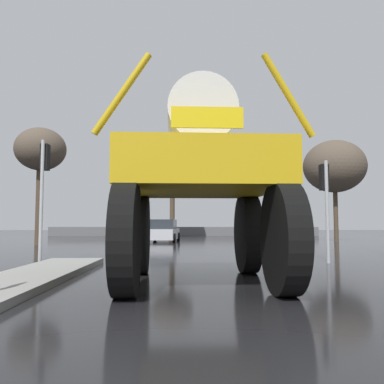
{
  "coord_description": "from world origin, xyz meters",
  "views": [
    {
      "loc": [
        -0.08,
        -0.84,
        1.25
      ],
      "look_at": [
        0.16,
        10.82,
        2.15
      ],
      "focal_mm": 38.16,
      "sensor_mm": 36.0,
      "label": 1
    }
  ],
  "objects_px": {
    "traffic_signal_near_left": "(44,173)",
    "traffic_signal_near_right": "(325,189)",
    "bare_tree_left": "(40,151)",
    "oversize_sprayer": "(199,182)",
    "bare_tree_far_center": "(172,168)",
    "bare_tree_right": "(335,167)",
    "sedan_ahead": "(164,231)"
  },
  "relations": [
    {
      "from": "sedan_ahead",
      "to": "bare_tree_left",
      "type": "bearing_deg",
      "value": 126.38
    },
    {
      "from": "traffic_signal_near_left",
      "to": "bare_tree_far_center",
      "type": "relative_size",
      "value": 0.5
    },
    {
      "from": "traffic_signal_near_right",
      "to": "bare_tree_right",
      "type": "distance_m",
      "value": 16.28
    },
    {
      "from": "traffic_signal_near_right",
      "to": "bare_tree_right",
      "type": "bearing_deg",
      "value": 68.23
    },
    {
      "from": "oversize_sprayer",
      "to": "bare_tree_far_center",
      "type": "bearing_deg",
      "value": 0.92
    },
    {
      "from": "traffic_signal_near_left",
      "to": "traffic_signal_near_right",
      "type": "height_order",
      "value": "traffic_signal_near_left"
    },
    {
      "from": "bare_tree_right",
      "to": "bare_tree_far_center",
      "type": "xyz_separation_m",
      "value": [
        -11.49,
        7.89,
        0.97
      ]
    },
    {
      "from": "sedan_ahead",
      "to": "bare_tree_left",
      "type": "distance_m",
      "value": 9.52
    },
    {
      "from": "traffic_signal_near_right",
      "to": "bare_tree_left",
      "type": "xyz_separation_m",
      "value": [
        -12.95,
        10.75,
        3.13
      ]
    },
    {
      "from": "traffic_signal_near_left",
      "to": "traffic_signal_near_right",
      "type": "distance_m",
      "value": 9.03
    },
    {
      "from": "bare_tree_left",
      "to": "bare_tree_right",
      "type": "height_order",
      "value": "bare_tree_right"
    },
    {
      "from": "oversize_sprayer",
      "to": "traffic_signal_near_left",
      "type": "relative_size",
      "value": 1.38
    },
    {
      "from": "traffic_signal_near_left",
      "to": "bare_tree_far_center",
      "type": "bearing_deg",
      "value": 81.33
    },
    {
      "from": "oversize_sprayer",
      "to": "bare_tree_right",
      "type": "bearing_deg",
      "value": -29.71
    },
    {
      "from": "oversize_sprayer",
      "to": "traffic_signal_near_right",
      "type": "relative_size",
      "value": 1.65
    },
    {
      "from": "bare_tree_left",
      "to": "oversize_sprayer",
      "type": "bearing_deg",
      "value": -60.04
    },
    {
      "from": "traffic_signal_near_right",
      "to": "bare_tree_left",
      "type": "height_order",
      "value": "bare_tree_left"
    },
    {
      "from": "bare_tree_far_center",
      "to": "traffic_signal_near_right",
      "type": "bearing_deg",
      "value": -76.32
    },
    {
      "from": "sedan_ahead",
      "to": "traffic_signal_near_right",
      "type": "relative_size",
      "value": 1.3
    },
    {
      "from": "oversize_sprayer",
      "to": "bare_tree_left",
      "type": "height_order",
      "value": "bare_tree_left"
    },
    {
      "from": "oversize_sprayer",
      "to": "bare_tree_far_center",
      "type": "relative_size",
      "value": 0.69
    },
    {
      "from": "sedan_ahead",
      "to": "traffic_signal_near_left",
      "type": "relative_size",
      "value": 1.09
    },
    {
      "from": "bare_tree_right",
      "to": "bare_tree_far_center",
      "type": "relative_size",
      "value": 0.9
    },
    {
      "from": "bare_tree_left",
      "to": "bare_tree_far_center",
      "type": "distance_m",
      "value": 14.14
    },
    {
      "from": "sedan_ahead",
      "to": "traffic_signal_near_right",
      "type": "distance_m",
      "value": 16.2
    },
    {
      "from": "oversize_sprayer",
      "to": "traffic_signal_near_right",
      "type": "xyz_separation_m",
      "value": [
        4.23,
        4.36,
        0.24
      ]
    },
    {
      "from": "oversize_sprayer",
      "to": "traffic_signal_near_right",
      "type": "distance_m",
      "value": 6.08
    },
    {
      "from": "bare_tree_left",
      "to": "bare_tree_far_center",
      "type": "bearing_deg",
      "value": 58.39
    },
    {
      "from": "bare_tree_left",
      "to": "bare_tree_right",
      "type": "xyz_separation_m",
      "value": [
        18.89,
        4.14,
        -0.31
      ]
    },
    {
      "from": "bare_tree_right",
      "to": "bare_tree_far_center",
      "type": "height_order",
      "value": "bare_tree_far_center"
    },
    {
      "from": "bare_tree_left",
      "to": "sedan_ahead",
      "type": "bearing_deg",
      "value": 31.04
    },
    {
      "from": "traffic_signal_near_right",
      "to": "bare_tree_far_center",
      "type": "relative_size",
      "value": 0.42
    }
  ]
}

